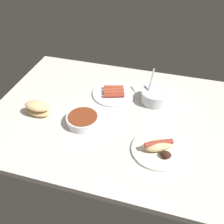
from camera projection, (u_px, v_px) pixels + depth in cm
name	position (u px, v px, depth cm)	size (l,w,h in cm)	color
ground_plane	(112.00, 116.00, 126.82)	(120.00, 90.00, 3.00)	silver
plate_sausages	(114.00, 93.00, 137.42)	(23.25, 23.25, 3.26)	white
bread_stack	(38.00, 109.00, 123.16)	(13.90, 8.01, 7.20)	#DBB77A
bowl_chili	(83.00, 119.00, 119.04)	(15.57, 15.57, 4.23)	white
bowl_coleslaw	(155.00, 96.00, 131.23)	(14.69, 14.69, 15.71)	silver
plate_hotdog_assembled	(158.00, 148.00, 106.20)	(22.41, 22.41, 5.61)	white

